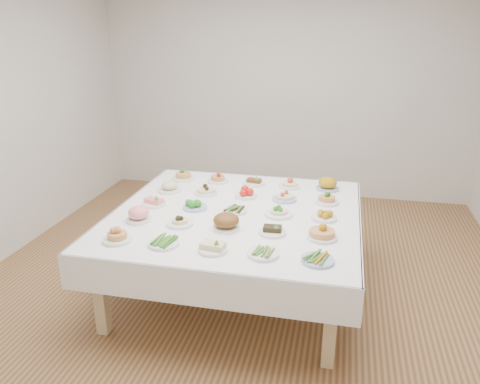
% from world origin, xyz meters
% --- Properties ---
extents(room_envelope, '(5.02, 5.02, 2.81)m').
position_xyz_m(room_envelope, '(0.00, 0.00, 1.83)').
color(room_envelope, olive).
rests_on(room_envelope, ground).
extents(display_table, '(2.11, 2.11, 0.75)m').
position_xyz_m(display_table, '(-0.04, -0.20, 0.68)').
color(display_table, white).
rests_on(display_table, ground).
extents(dish_0, '(0.22, 0.22, 0.13)m').
position_xyz_m(dish_0, '(-0.78, -0.95, 0.81)').
color(dish_0, white).
rests_on(dish_0, display_table).
extents(dish_1, '(0.23, 0.23, 0.06)m').
position_xyz_m(dish_1, '(-0.42, -0.94, 0.78)').
color(dish_1, white).
rests_on(dish_1, display_table).
extents(dish_2, '(0.21, 0.21, 0.09)m').
position_xyz_m(dish_2, '(-0.04, -0.95, 0.79)').
color(dish_2, white).
rests_on(dish_2, display_table).
extents(dish_3, '(0.22, 0.22, 0.05)m').
position_xyz_m(dish_3, '(0.33, -0.94, 0.77)').
color(dish_3, white).
rests_on(dish_3, display_table).
extents(dish_4, '(0.25, 0.22, 0.06)m').
position_xyz_m(dish_4, '(0.70, -0.95, 0.78)').
color(dish_4, '#4C66B2').
rests_on(dish_4, display_table).
extents(dish_5, '(0.21, 0.21, 0.12)m').
position_xyz_m(dish_5, '(-0.78, -0.57, 0.80)').
color(dish_5, white).
rests_on(dish_5, display_table).
extents(dish_6, '(0.21, 0.21, 0.10)m').
position_xyz_m(dish_6, '(-0.42, -0.57, 0.79)').
color(dish_6, white).
rests_on(dish_6, display_table).
extents(dish_7, '(0.25, 0.25, 0.14)m').
position_xyz_m(dish_7, '(-0.04, -0.56, 0.82)').
color(dish_7, white).
rests_on(dish_7, display_table).
extents(dish_8, '(0.21, 0.21, 0.09)m').
position_xyz_m(dish_8, '(0.33, -0.57, 0.79)').
color(dish_8, white).
rests_on(dish_8, display_table).
extents(dish_9, '(0.23, 0.23, 0.14)m').
position_xyz_m(dish_9, '(0.71, -0.57, 0.82)').
color(dish_9, white).
rests_on(dish_9, display_table).
extents(dish_10, '(0.21, 0.21, 0.10)m').
position_xyz_m(dish_10, '(-0.79, -0.20, 0.79)').
color(dish_10, white).
rests_on(dish_10, display_table).
extents(dish_11, '(0.21, 0.21, 0.10)m').
position_xyz_m(dish_11, '(-0.41, -0.20, 0.79)').
color(dish_11, '#4C66B2').
rests_on(dish_11, display_table).
extents(dish_12, '(0.20, 0.20, 0.05)m').
position_xyz_m(dish_12, '(-0.05, -0.20, 0.77)').
color(dish_12, white).
rests_on(dish_12, display_table).
extents(dish_13, '(0.24, 0.24, 0.12)m').
position_xyz_m(dish_13, '(0.33, -0.20, 0.80)').
color(dish_13, white).
rests_on(dish_13, display_table).
extents(dish_14, '(0.21, 0.21, 0.08)m').
position_xyz_m(dish_14, '(0.71, -0.19, 0.78)').
color(dish_14, white).
rests_on(dish_14, display_table).
extents(dish_15, '(0.22, 0.22, 0.12)m').
position_xyz_m(dish_15, '(-0.79, 0.18, 0.80)').
color(dish_15, white).
rests_on(dish_15, display_table).
extents(dish_16, '(0.21, 0.21, 0.12)m').
position_xyz_m(dish_16, '(-0.42, 0.18, 0.81)').
color(dish_16, white).
rests_on(dish_16, display_table).
extents(dish_17, '(0.21, 0.21, 0.09)m').
position_xyz_m(dish_17, '(-0.04, 0.18, 0.79)').
color(dish_17, white).
rests_on(dish_17, display_table).
extents(dish_18, '(0.22, 0.22, 0.13)m').
position_xyz_m(dish_18, '(0.33, 0.18, 0.81)').
color(dish_18, '#4C66B2').
rests_on(dish_18, display_table).
extents(dish_19, '(0.21, 0.21, 0.11)m').
position_xyz_m(dish_19, '(0.71, 0.18, 0.80)').
color(dish_19, white).
rests_on(dish_19, display_table).
extents(dish_20, '(0.23, 0.23, 0.14)m').
position_xyz_m(dish_20, '(-0.78, 0.55, 0.81)').
color(dish_20, white).
rests_on(dish_20, display_table).
extents(dish_21, '(0.21, 0.21, 0.12)m').
position_xyz_m(dish_21, '(-0.41, 0.55, 0.80)').
color(dish_21, white).
rests_on(dish_21, display_table).
extents(dish_22, '(0.22, 0.22, 0.09)m').
position_xyz_m(dish_22, '(-0.03, 0.55, 0.79)').
color(dish_22, white).
rests_on(dish_22, display_table).
extents(dish_23, '(0.22, 0.22, 0.12)m').
position_xyz_m(dish_23, '(0.33, 0.54, 0.81)').
color(dish_23, white).
rests_on(dish_23, display_table).
extents(dish_24, '(0.22, 0.22, 0.14)m').
position_xyz_m(dish_24, '(0.70, 0.56, 0.82)').
color(dish_24, '#4C66B2').
rests_on(dish_24, display_table).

